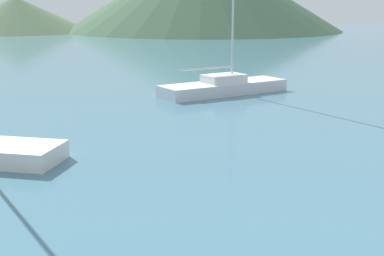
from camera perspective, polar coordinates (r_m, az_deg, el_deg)
The scene contains 2 objects.
sailboat_middle at distance 31.18m, azimuth 3.40°, elevation 4.53°, with size 8.03×5.04×10.59m.
hill_west at distance 100.29m, azimuth -18.28°, elevation 11.46°, with size 25.94×25.94×6.11m.
Camera 1 is at (-1.98, -2.77, 5.23)m, focal length 50.00 mm.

